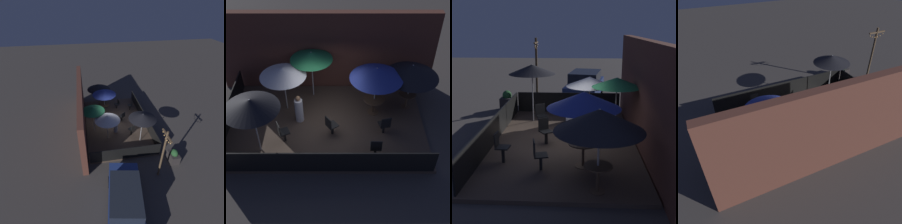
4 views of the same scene
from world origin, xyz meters
The scene contains 19 objects.
ground_plane centered at (0.00, 0.00, 0.00)m, with size 60.00×60.00×0.00m, color #423D3A.
patio_deck centered at (0.00, 0.00, 0.06)m, with size 8.03×5.06×0.12m.
building_wall centered at (0.00, 2.76, 1.86)m, with size 9.63×0.36×3.73m.
fence_front centered at (0.00, -2.48, 0.59)m, with size 7.83×0.05×0.95m.
fence_side_left centered at (-3.97, 0.00, 0.59)m, with size 0.05×4.86×0.95m.
patio_umbrella_0 centered at (2.01, 0.67, 2.15)m, with size 2.13×2.13×2.27m.
patio_umbrella_1 centered at (3.48, 1.03, 2.02)m, with size 2.22×2.22×2.17m.
patio_umbrella_2 centered at (-0.63, 1.88, 2.19)m, with size 1.81×1.81×2.25m.
patio_umbrella_3 centered at (-1.72, 0.93, 2.02)m, with size 1.89×1.89×2.09m.
patio_umbrella_4 centered at (-2.44, -1.48, 2.39)m, with size 1.98×1.98×2.48m.
dining_table_0 centered at (2.01, 0.67, 0.71)m, with size 0.88×0.88×0.75m.
dining_table_1 centered at (3.48, 1.03, 0.69)m, with size 0.72×0.72×0.73m.
patio_chair_0 centered at (-1.64, -1.03, 0.64)m, with size 0.53×0.53×0.95m.
patio_chair_1 centered at (2.32, -0.62, 0.61)m, with size 0.48×0.48×0.91m.
patio_chair_2 centered at (0.21, -0.66, 0.62)m, with size 0.56×0.56×0.92m.
patio_chair_3 centered at (1.87, -1.83, 0.65)m, with size 0.42×0.42×0.95m.
patron_0 centered at (-1.10, 0.18, 0.69)m, with size 0.46×0.46×1.26m.
planter_box centered at (-4.62, -3.13, 0.45)m, with size 0.85×0.60×1.01m.
light_post centered at (-5.52, -1.73, 2.01)m, with size 1.10×0.12×3.57m.
Camera 4 is at (4.30, 7.43, 7.13)m, focal length 35.00 mm.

